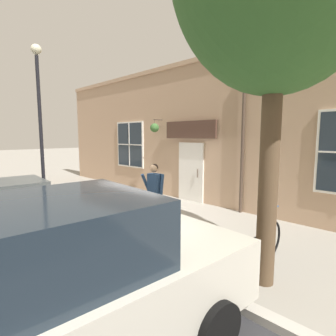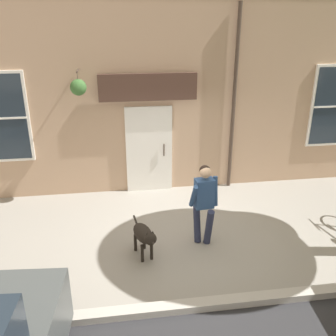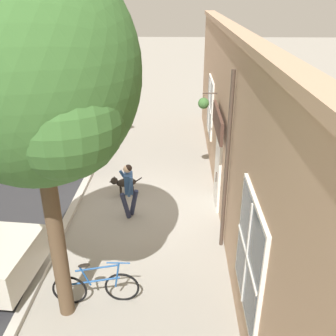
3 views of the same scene
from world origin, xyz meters
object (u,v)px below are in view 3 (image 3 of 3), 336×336
(street_tree_by_curb, at_px, (35,78))
(parked_car_nearest_curb, at_px, (28,142))
(street_lamp, at_px, (96,69))
(dog_on_leash, at_px, (124,183))
(pedestrian_walking, at_px, (129,186))
(leaning_bicycle, at_px, (96,287))

(street_tree_by_curb, height_order, parked_car_nearest_curb, street_tree_by_curb)
(parked_car_nearest_curb, distance_m, street_lamp, 3.57)
(street_lamp, bearing_deg, parked_car_nearest_curb, 11.93)
(dog_on_leash, bearing_deg, pedestrian_walking, 104.94)
(dog_on_leash, distance_m, street_tree_by_curb, 6.27)
(leaning_bicycle, height_order, street_lamp, street_lamp)
(parked_car_nearest_curb, bearing_deg, dog_on_leash, 149.68)
(pedestrian_walking, distance_m, parked_car_nearest_curb, 5.18)
(street_tree_by_curb, xyz_separation_m, parked_car_nearest_curb, (3.25, -6.84, -3.72))
(leaning_bicycle, bearing_deg, street_lamp, -80.30)
(parked_car_nearest_curb, bearing_deg, leaning_bicycle, 119.72)
(street_lamp, bearing_deg, dog_on_leash, 113.75)
(parked_car_nearest_curb, height_order, street_lamp, street_lamp)
(street_tree_by_curb, relative_size, street_lamp, 1.25)
(pedestrian_walking, relative_size, street_lamp, 0.31)
(pedestrian_walking, height_order, street_lamp, street_lamp)
(leaning_bicycle, relative_size, street_lamp, 0.33)
(street_lamp, bearing_deg, street_tree_by_curb, 95.70)
(leaning_bicycle, distance_m, parked_car_nearest_curb, 7.51)
(street_tree_by_curb, bearing_deg, dog_on_leash, -95.48)
(leaning_bicycle, bearing_deg, dog_on_leash, -89.76)
(dog_on_leash, distance_m, parked_car_nearest_curb, 4.30)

